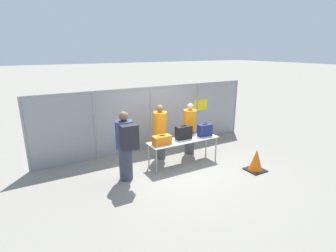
% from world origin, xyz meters
% --- Properties ---
extents(ground_plane, '(120.00, 120.00, 0.00)m').
position_xyz_m(ground_plane, '(0.00, 0.00, 0.00)').
color(ground_plane, gray).
extents(fence_section, '(7.69, 0.07, 2.15)m').
position_xyz_m(fence_section, '(0.02, 1.80, 1.12)').
color(fence_section, gray).
rests_on(fence_section, ground_plane).
extents(inspection_table, '(2.19, 0.62, 0.75)m').
position_xyz_m(inspection_table, '(0.28, 0.17, 0.70)').
color(inspection_table, silver).
rests_on(inspection_table, ground_plane).
extents(suitcase_orange, '(0.52, 0.26, 0.27)m').
position_xyz_m(suitcase_orange, '(-0.47, 0.14, 0.88)').
color(suitcase_orange, orange).
rests_on(suitcase_orange, inspection_table).
extents(suitcase_black, '(0.49, 0.23, 0.42)m').
position_xyz_m(suitcase_black, '(0.32, 0.24, 0.95)').
color(suitcase_black, black).
rests_on(suitcase_black, inspection_table).
extents(suitcase_navy, '(0.45, 0.26, 0.39)m').
position_xyz_m(suitcase_navy, '(1.05, 0.16, 0.94)').
color(suitcase_navy, navy).
rests_on(suitcase_navy, inspection_table).
extents(traveler_hooded, '(0.46, 0.71, 1.85)m').
position_xyz_m(traveler_hooded, '(-1.59, -0.01, 1.01)').
color(traveler_hooded, '#383D4C').
rests_on(traveler_hooded, ground_plane).
extents(security_worker_near, '(0.43, 0.43, 1.72)m').
position_xyz_m(security_worker_near, '(-0.14, 0.87, 0.89)').
color(security_worker_near, '#4C4C51').
rests_on(security_worker_near, ground_plane).
extents(security_worker_far, '(0.42, 0.42, 1.68)m').
position_xyz_m(security_worker_far, '(0.90, 0.76, 0.87)').
color(security_worker_far, '#4C4C51').
rests_on(security_worker_far, ground_plane).
extents(utility_trailer, '(3.53, 2.12, 0.63)m').
position_xyz_m(utility_trailer, '(1.70, 3.24, 0.37)').
color(utility_trailer, silver).
rests_on(utility_trailer, ground_plane).
extents(traffic_cone, '(0.50, 0.50, 0.63)m').
position_xyz_m(traffic_cone, '(1.80, -1.27, 0.29)').
color(traffic_cone, black).
rests_on(traffic_cone, ground_plane).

